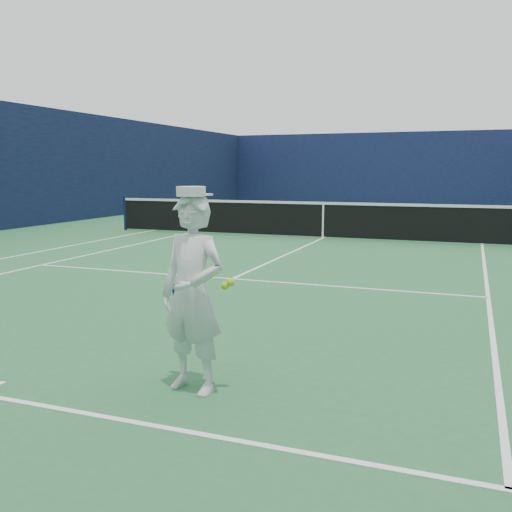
{
  "coord_description": "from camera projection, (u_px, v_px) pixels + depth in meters",
  "views": [
    {
      "loc": [
        3.81,
        -15.32,
        1.87
      ],
      "look_at": [
        1.67,
        -9.64,
        0.95
      ],
      "focal_mm": 40.0,
      "sensor_mm": 36.0,
      "label": 1
    }
  ],
  "objects": [
    {
      "name": "court_markings",
      "position": [
        323.0,
        238.0,
        15.78
      ],
      "size": [
        11.03,
        23.83,
        0.01
      ],
      "color": "white",
      "rests_on": "ground"
    },
    {
      "name": "windscreen_fence",
      "position": [
        324.0,
        165.0,
        15.49
      ],
      "size": [
        20.12,
        36.12,
        4.0
      ],
      "color": "#10173B",
      "rests_on": "ground"
    },
    {
      "name": "ground",
      "position": [
        323.0,
        238.0,
        15.78
      ],
      "size": [
        80.0,
        80.0,
        0.0
      ],
      "primitive_type": "plane",
      "color": "#266437",
      "rests_on": "ground"
    },
    {
      "name": "tennis_player",
      "position": [
        193.0,
        293.0,
        4.77
      ],
      "size": [
        0.75,
        0.58,
        1.74
      ],
      "rotation": [
        0.0,
        0.0,
        -0.19
      ],
      "color": "white",
      "rests_on": "ground"
    },
    {
      "name": "tennis_net",
      "position": [
        323.0,
        218.0,
        15.7
      ],
      "size": [
        12.88,
        0.09,
        1.07
      ],
      "color": "#141E4C",
      "rests_on": "ground"
    }
  ]
}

